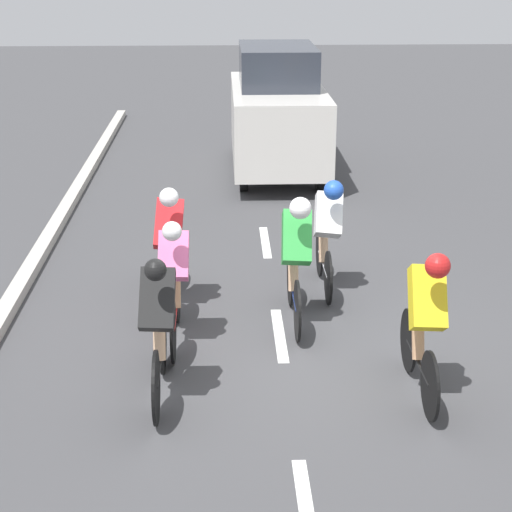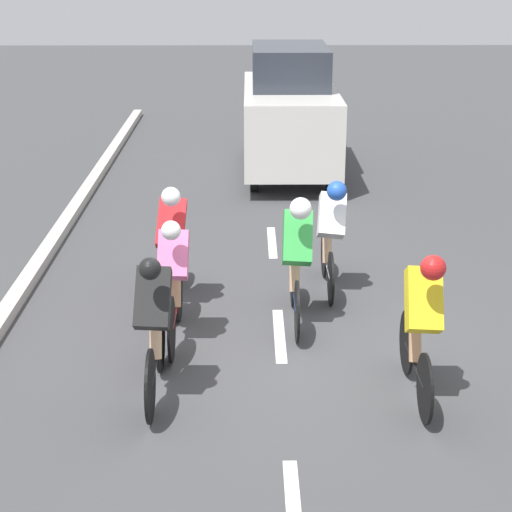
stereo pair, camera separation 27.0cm
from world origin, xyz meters
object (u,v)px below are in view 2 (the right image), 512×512
object	(u,v)px
cyclist_green	(297,256)
cyclist_black	(154,323)
cyclist_red	(172,241)
cyclist_pink	(174,277)
cyclist_yellow	(421,320)
support_car	(289,112)
cyclist_white	(331,231)

from	to	relation	value
cyclist_green	cyclist_black	world-z (taller)	cyclist_green
cyclist_red	cyclist_pink	bearing A→B (deg)	96.23
cyclist_yellow	cyclist_red	bearing A→B (deg)	-42.70
cyclist_green	support_car	xyz separation A→B (m)	(-0.24, -7.05, 0.33)
cyclist_pink	support_car	bearing A→B (deg)	-101.96
cyclist_white	support_car	world-z (taller)	support_car
support_car	cyclist_red	bearing A→B (deg)	75.27
cyclist_black	cyclist_white	bearing A→B (deg)	-125.56
cyclist_black	support_car	xyz separation A→B (m)	(-1.67, -8.74, 0.38)
cyclist_green	support_car	size ratio (longest dim) A/B	0.42
support_car	cyclist_green	bearing A→B (deg)	88.09
cyclist_black	cyclist_red	distance (m)	2.28
cyclist_white	cyclist_black	world-z (taller)	cyclist_black
cyclist_yellow	cyclist_pink	distance (m)	2.76
cyclist_white	cyclist_yellow	bearing A→B (deg)	102.44
cyclist_yellow	cyclist_pink	world-z (taller)	cyclist_yellow
cyclist_black	support_car	bearing A→B (deg)	-100.83
cyclist_white	cyclist_yellow	size ratio (longest dim) A/B	1.00
cyclist_white	support_car	distance (m)	6.08
cyclist_white	cyclist_black	size ratio (longest dim) A/B	0.97
cyclist_green	cyclist_pink	world-z (taller)	cyclist_green
cyclist_yellow	cyclist_green	bearing A→B (deg)	-58.32
cyclist_black	cyclist_red	size ratio (longest dim) A/B	0.99
cyclist_black	cyclist_green	bearing A→B (deg)	-130.45
cyclist_green	cyclist_red	xyz separation A→B (m)	(1.46, -0.60, -0.03)
cyclist_green	cyclist_pink	distance (m)	1.42
cyclist_green	cyclist_yellow	size ratio (longest dim) A/B	1.05
cyclist_black	support_car	world-z (taller)	support_car
cyclist_green	cyclist_red	size ratio (longest dim) A/B	1.00
cyclist_green	cyclist_red	bearing A→B (deg)	-22.28
cyclist_green	cyclist_white	distance (m)	1.09
cyclist_green	cyclist_yellow	distance (m)	2.05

